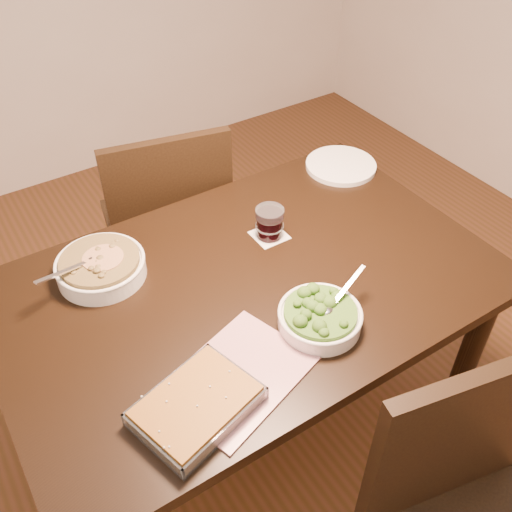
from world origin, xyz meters
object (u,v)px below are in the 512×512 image
table (249,304)px  baking_dish (197,406)px  broccoli_bowl (320,317)px  dinner_plate (341,166)px  stew_bowl (101,266)px  chair_far (168,221)px  wine_tumbler (270,222)px

table → baking_dish: (-0.33, -0.30, 0.12)m
broccoli_bowl → dinner_plate: 0.76m
table → stew_bowl: size_ratio=5.12×
baking_dish → broccoli_bowl: bearing=-7.1°
baking_dish → stew_bowl: bearing=75.6°
chair_far → wine_tumbler: bearing=115.5°
wine_tumbler → dinner_plate: bearing=22.7°
table → broccoli_bowl: (0.07, -0.24, 0.13)m
wine_tumbler → chair_far: 0.59m
wine_tumbler → broccoli_bowl: bearing=-104.2°
baking_dish → chair_far: bearing=53.1°
broccoli_bowl → chair_far: bearing=91.7°
stew_bowl → wine_tumbler: bearing=-12.5°
table → baking_dish: size_ratio=4.50×
baking_dish → dinner_plate: 1.10m
broccoli_bowl → baking_dish: broccoli_bowl is taller
table → baking_dish: baking_dish is taller
table → wine_tumbler: size_ratio=14.41×
baking_dish → dinner_plate: baking_dish is taller
table → dinner_plate: dinner_plate is taller
dinner_plate → stew_bowl: bearing=-175.7°
broccoli_bowl → dinner_plate: (0.53, 0.55, -0.02)m
broccoli_bowl → chair_far: chair_far is taller
table → broccoli_bowl: bearing=-74.6°
stew_bowl → baking_dish: size_ratio=0.88×
broccoli_bowl → chair_far: (-0.03, 0.88, -0.25)m
broccoli_bowl → baking_dish: (-0.39, -0.06, -0.01)m
dinner_plate → chair_far: (-0.55, 0.33, -0.23)m
baking_dish → wine_tumbler: bearing=26.0°
stew_bowl → broccoli_bowl: bearing=-50.2°
table → dinner_plate: size_ratio=5.56×
chair_far → dinner_plate: bearing=161.4°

